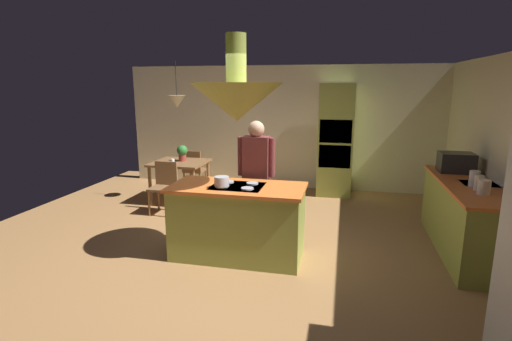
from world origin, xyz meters
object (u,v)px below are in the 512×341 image
object	(u,v)px
chair_facing_island	(164,184)
cooking_pot_on_cooktop	(222,181)
cup_on_table	(173,161)
canister_flour	(484,187)
kitchen_island	(238,221)
canister_sugar	(479,183)
person_at_island	(256,172)
potted_plant_on_table	(182,152)
microwave_on_counter	(456,162)
oven_tower	(336,140)
canister_tea	(474,179)
dining_table	(180,167)
chair_by_back_wall	(193,168)

from	to	relation	value
chair_facing_island	cooking_pot_on_cooktop	distance (m)	2.25
cup_on_table	canister_flour	size ratio (longest dim) A/B	0.52
kitchen_island	canister_sugar	size ratio (longest dim) A/B	9.24
kitchen_island	person_at_island	world-z (taller)	person_at_island
kitchen_island	cooking_pot_on_cooktop	bearing A→B (deg)	-140.91
cup_on_table	cooking_pot_on_cooktop	size ratio (longest dim) A/B	0.50
potted_plant_on_table	canister_sugar	xyz separation A→B (m)	(4.51, -1.74, 0.09)
potted_plant_on_table	microwave_on_counter	distance (m)	4.57
oven_tower	canister_flour	distance (m)	3.46
oven_tower	cup_on_table	xyz separation A→B (m)	(-2.84, -1.36, -0.29)
chair_facing_island	cooking_pot_on_cooktop	bearing A→B (deg)	-45.52
kitchen_island	potted_plant_on_table	distance (m)	2.78
cup_on_table	canister_flour	bearing A→B (deg)	-19.58
chair_facing_island	canister_flour	bearing A→B (deg)	-14.64
oven_tower	canister_sugar	world-z (taller)	oven_tower
cup_on_table	microwave_on_counter	xyz separation A→B (m)	(4.58, -0.42, 0.26)
canister_flour	canister_sugar	xyz separation A→B (m)	(0.00, 0.18, 0.00)
kitchen_island	canister_tea	xyz separation A→B (m)	(2.84, 0.61, 0.56)
oven_tower	dining_table	bearing A→B (deg)	-157.79
kitchen_island	chair_by_back_wall	bearing A→B (deg)	121.61
chair_facing_island	chair_by_back_wall	xyz separation A→B (m)	(0.00, 1.32, 0.00)
kitchen_island	dining_table	size ratio (longest dim) A/B	1.75
microwave_on_counter	dining_table	bearing A→B (deg)	171.95
cup_on_table	canister_sugar	size ratio (longest dim) A/B	0.50
canister_sugar	canister_tea	size ratio (longest dim) A/B	0.91
person_at_island	potted_plant_on_table	bearing A→B (deg)	139.56
chair_by_back_wall	cooking_pot_on_cooktop	distance (m)	3.31
microwave_on_counter	cooking_pot_on_cooktop	world-z (taller)	microwave_on_counter
oven_tower	chair_by_back_wall	size ratio (longest dim) A/B	2.51
kitchen_island	canister_flour	distance (m)	2.90
potted_plant_on_table	microwave_on_counter	world-z (taller)	microwave_on_counter
kitchen_island	oven_tower	distance (m)	3.48
kitchen_island	microwave_on_counter	xyz separation A→B (m)	(2.84, 1.46, 0.60)
oven_tower	canister_tea	distance (m)	3.16
potted_plant_on_table	microwave_on_counter	bearing A→B (deg)	-9.03
canister_flour	microwave_on_counter	xyz separation A→B (m)	(0.00, 1.21, 0.05)
oven_tower	kitchen_island	bearing A→B (deg)	-108.73
canister_tea	microwave_on_counter	distance (m)	0.85
oven_tower	potted_plant_on_table	world-z (taller)	oven_tower
oven_tower	canister_tea	size ratio (longest dim) A/B	11.00
kitchen_island	oven_tower	bearing A→B (deg)	71.27
chair_facing_island	microwave_on_counter	bearing A→B (deg)	0.24
chair_by_back_wall	microwave_on_counter	bearing A→B (deg)	163.97
microwave_on_counter	potted_plant_on_table	bearing A→B (deg)	170.97
oven_tower	dining_table	size ratio (longest dim) A/B	2.28
cup_on_table	canister_tea	size ratio (longest dim) A/B	0.45
kitchen_island	dining_table	distance (m)	2.71
potted_plant_on_table	chair_facing_island	bearing A→B (deg)	-92.40
chair_facing_island	chair_by_back_wall	bearing A→B (deg)	90.00
oven_tower	microwave_on_counter	size ratio (longest dim) A/B	4.75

